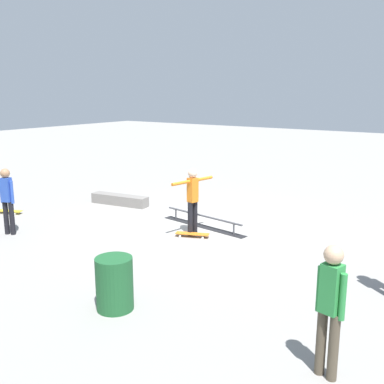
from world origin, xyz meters
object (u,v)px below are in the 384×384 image
at_px(skateboard_main, 192,234).
at_px(bystander_blue_shirt, 7,198).
at_px(loose_skateboard_yellow, 8,211).
at_px(grind_rail, 203,222).
at_px(trash_bin, 114,284).
at_px(skate_ledge, 120,200).
at_px(skater_main, 193,197).
at_px(bystander_green_shirt, 330,304).

distance_m(skateboard_main, bystander_blue_shirt, 4.49).
bearing_deg(loose_skateboard_yellow, bystander_blue_shirt, 125.14).
bearing_deg(loose_skateboard_yellow, grind_rail, 179.06).
distance_m(grind_rail, bystander_blue_shirt, 4.78).
height_order(grind_rail, trash_bin, trash_bin).
relative_size(bystander_blue_shirt, trash_bin, 1.88).
xyz_separation_m(skate_ledge, trash_bin, (-4.63, 4.99, 0.28)).
height_order(grind_rail, loose_skateboard_yellow, grind_rail).
bearing_deg(bystander_blue_shirt, skateboard_main, 11.85).
bearing_deg(trash_bin, bystander_blue_shirt, -15.75).
relative_size(grind_rail, skateboard_main, 3.21).
bearing_deg(skate_ledge, loose_skateboard_yellow, 53.46).
distance_m(skate_ledge, trash_bin, 6.81).
bearing_deg(skate_ledge, skater_main, 161.55).
distance_m(skater_main, bystander_green_shirt, 5.77).
relative_size(skate_ledge, skateboard_main, 2.27).
distance_m(grind_rail, trash_bin, 4.70).
bearing_deg(bystander_blue_shirt, skater_main, 14.16).
distance_m(skater_main, bystander_blue_shirt, 4.41).
bearing_deg(grind_rail, trash_bin, 114.39).
distance_m(skate_ledge, loose_skateboard_yellow, 3.17).
bearing_deg(skateboard_main, bystander_green_shirt, 119.60).
height_order(grind_rail, skateboard_main, grind_rail).
xyz_separation_m(skater_main, bystander_green_shirt, (-4.46, 3.65, 0.01)).
height_order(skater_main, skateboard_main, skater_main).
bearing_deg(bystander_green_shirt, skateboard_main, -25.20).
distance_m(skateboard_main, trash_bin, 3.84).
bearing_deg(skateboard_main, skater_main, -79.68).
distance_m(loose_skateboard_yellow, trash_bin, 6.97).
xyz_separation_m(skate_ledge, skater_main, (-3.49, 1.17, 0.79)).
height_order(skate_ledge, skateboard_main, skate_ledge).
height_order(bystander_blue_shirt, trash_bin, bystander_blue_shirt).
height_order(skate_ledge, skater_main, skater_main).
xyz_separation_m(grind_rail, skateboard_main, (-0.24, 0.84, -0.06)).
bearing_deg(skateboard_main, trash_bin, 84.17).
bearing_deg(bystander_blue_shirt, loose_skateboard_yellow, 127.70).
distance_m(skate_ledge, bystander_blue_shirt, 3.72).
height_order(skateboard_main, bystander_blue_shirt, bystander_blue_shirt).
height_order(skate_ledge, trash_bin, trash_bin).
bearing_deg(skate_ledge, bystander_blue_shirt, 87.47).
distance_m(skateboard_main, bystander_green_shirt, 5.67).
relative_size(skater_main, trash_bin, 1.89).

